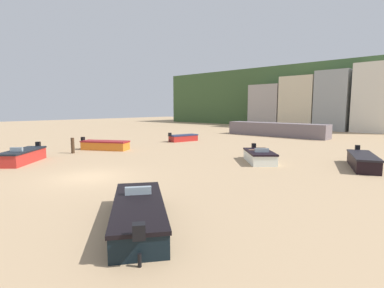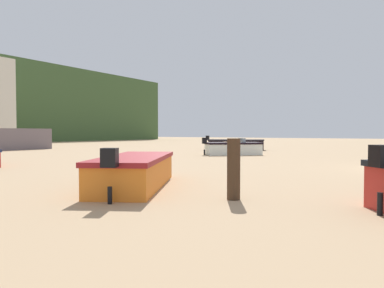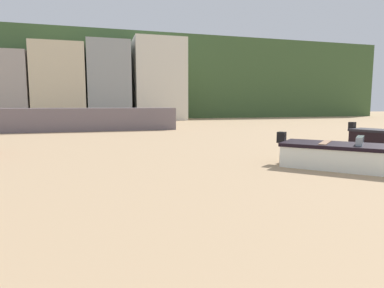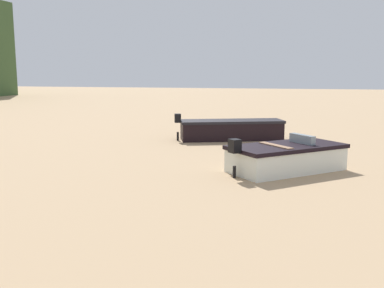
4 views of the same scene
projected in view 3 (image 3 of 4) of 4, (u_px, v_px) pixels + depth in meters
name	position (u px, v px, depth m)	size (l,w,h in m)	color
headland_hill	(112.00, 82.00, 61.69)	(90.00, 32.00, 12.61)	#3C572F
harbor_pier	(89.00, 119.00, 27.05)	(14.13, 2.40, 1.85)	slate
townhouse_far_left	(3.00, 87.00, 39.93)	(6.34, 5.87, 8.46)	#A39A94
townhouse_left	(60.00, 83.00, 41.39)	(6.28, 5.27, 9.65)	beige
townhouse_centre	(109.00, 82.00, 43.67)	(5.38, 6.59, 10.21)	#939897
townhouse_right	(159.00, 80.00, 45.19)	(6.80, 5.94, 10.92)	silver
boat_white_5	(338.00, 155.00, 11.20)	(3.79, 3.87, 1.16)	white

